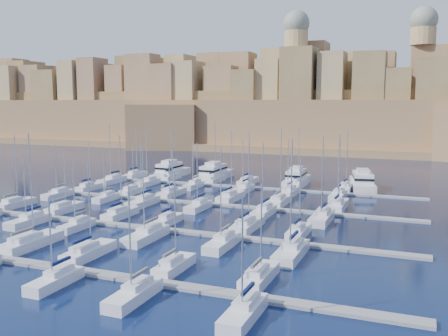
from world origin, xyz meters
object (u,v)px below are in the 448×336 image
at_px(motor_yacht_c, 297,179).
at_px(motor_yacht_a, 170,171).
at_px(sailboat_2, 31,242).
at_px(motor_yacht_b, 214,173).
at_px(motor_yacht_d, 362,182).
at_px(sailboat_4, 174,265).

bearing_deg(motor_yacht_c, motor_yacht_a, 179.10).
distance_m(motor_yacht_a, motor_yacht_c, 36.81).
bearing_deg(sailboat_2, motor_yacht_c, 70.93).
height_order(motor_yacht_a, motor_yacht_c, same).
distance_m(motor_yacht_b, motor_yacht_c, 23.53).
distance_m(motor_yacht_a, motor_yacht_d, 53.04).
bearing_deg(motor_yacht_a, motor_yacht_c, -0.90).
height_order(motor_yacht_a, motor_yacht_d, same).
bearing_deg(motor_yacht_b, sailboat_4, -71.01).
distance_m(motor_yacht_b, motor_yacht_d, 39.73).
relative_size(motor_yacht_a, motor_yacht_b, 0.93).
distance_m(sailboat_2, motor_yacht_b, 69.53).
relative_size(sailboat_2, motor_yacht_a, 1.07).
height_order(sailboat_4, motor_yacht_c, sailboat_4).
relative_size(motor_yacht_a, motor_yacht_c, 1.08).
height_order(sailboat_2, motor_yacht_b, sailboat_2).
height_order(sailboat_4, motor_yacht_d, sailboat_4).
height_order(sailboat_2, motor_yacht_c, sailboat_2).
xyz_separation_m(motor_yacht_b, motor_yacht_c, (23.50, -1.19, 0.00)).
distance_m(sailboat_4, motor_yacht_d, 72.61).
bearing_deg(sailboat_2, sailboat_4, -3.18).
distance_m(sailboat_4, motor_yacht_a, 79.75).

